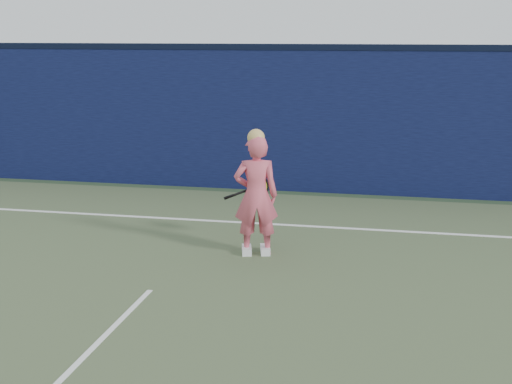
# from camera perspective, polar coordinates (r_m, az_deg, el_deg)

# --- Properties ---
(ground) EXTENTS (80.00, 80.00, 0.00)m
(ground) POSITION_cam_1_polar(r_m,az_deg,el_deg) (7.22, -11.24, -10.55)
(ground) COLOR #284027
(ground) RESTS_ON ground
(backstop_wall) EXTENTS (24.00, 0.40, 2.50)m
(backstop_wall) POSITION_cam_1_polar(r_m,az_deg,el_deg) (12.96, -0.23, 5.79)
(backstop_wall) COLOR black
(backstop_wall) RESTS_ON ground
(wall_cap) EXTENTS (24.00, 0.42, 0.10)m
(wall_cap) POSITION_cam_1_polar(r_m,az_deg,el_deg) (12.86, -0.23, 11.55)
(wall_cap) COLOR black
(wall_cap) RESTS_ON backstop_wall
(player) EXTENTS (0.64, 0.50, 1.63)m
(player) POSITION_cam_1_polar(r_m,az_deg,el_deg) (9.07, 0.00, -0.24)
(player) COLOR #DD566A
(player) RESTS_ON ground
(racket) EXTENTS (0.58, 0.36, 0.34)m
(racket) POSITION_cam_1_polar(r_m,az_deg,el_deg) (9.54, -0.02, 0.32)
(racket) COLOR black
(racket) RESTS_ON ground
(court_lines) EXTENTS (11.00, 12.04, 0.01)m
(court_lines) POSITION_cam_1_polar(r_m,az_deg,el_deg) (6.94, -12.32, -11.48)
(court_lines) COLOR white
(court_lines) RESTS_ON court_surface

